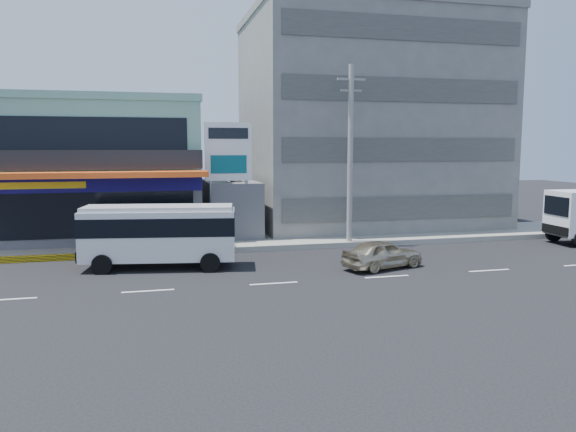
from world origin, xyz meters
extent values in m
plane|color=black|center=(0.00, 0.00, 0.00)|extent=(120.00, 120.00, 0.00)
cube|color=gray|center=(5.00, 9.50, 0.15)|extent=(70.00, 5.00, 0.30)
cube|color=#4F4F54|center=(-8.00, 14.00, 2.00)|extent=(12.00, 10.00, 4.00)
cube|color=#7DB299|center=(-8.00, 14.00, 6.00)|extent=(12.00, 10.00, 4.00)
cube|color=#F4591C|center=(-8.00, 8.20, 4.15)|extent=(12.40, 1.80, 0.30)
cube|color=navy|center=(-8.00, 8.95, 3.60)|extent=(12.00, 0.12, 0.80)
cube|color=black|center=(-8.00, 8.98, 2.10)|extent=(11.00, 0.06, 2.60)
cube|color=gray|center=(10.00, 15.00, 7.00)|extent=(16.00, 12.00, 14.00)
cube|color=#4F4F54|center=(0.00, 12.00, 1.75)|extent=(3.00, 6.00, 3.50)
cylinder|color=slate|center=(0.00, 11.00, 3.58)|extent=(1.50, 1.50, 0.15)
cylinder|color=gray|center=(-1.50, 9.20, 3.25)|extent=(0.16, 0.16, 6.50)
cylinder|color=gray|center=(0.50, 9.20, 3.25)|extent=(0.16, 0.16, 6.50)
cube|color=white|center=(-0.50, 9.20, 5.30)|extent=(2.60, 0.18, 3.20)
cylinder|color=#999993|center=(6.00, 7.40, 5.00)|extent=(0.30, 0.30, 10.00)
cube|color=#999993|center=(6.00, 7.40, 9.20)|extent=(1.60, 0.12, 0.12)
cube|color=#999993|center=(6.00, 7.40, 8.60)|extent=(1.20, 0.10, 0.10)
cube|color=silver|center=(-4.44, 4.16, 1.57)|extent=(7.12, 3.22, 2.25)
cube|color=black|center=(-4.44, 4.16, 2.01)|extent=(7.17, 3.28, 0.83)
cube|color=silver|center=(-4.44, 4.16, 2.79)|extent=(6.89, 3.00, 0.20)
cylinder|color=black|center=(-6.93, 3.47, 0.44)|extent=(0.91, 0.41, 0.88)
cylinder|color=black|center=(-6.59, 5.60, 0.44)|extent=(0.91, 0.41, 0.88)
cylinder|color=black|center=(-2.29, 2.72, 0.44)|extent=(0.91, 0.41, 0.88)
cylinder|color=black|center=(-1.94, 4.84, 0.44)|extent=(0.91, 0.41, 0.88)
imported|color=beige|center=(5.49, 1.63, 0.67)|extent=(4.23, 2.70, 1.34)
cube|color=white|center=(18.74, 4.98, 1.80)|extent=(2.43, 2.43, 2.53)
cylinder|color=black|center=(18.39, 6.12, 0.49)|extent=(0.98, 0.33, 0.97)
imported|color=#4F0B0B|center=(-5.86, 5.69, 0.45)|extent=(1.77, 0.75, 0.91)
imported|color=#66594C|center=(-5.86, 5.69, 1.38)|extent=(0.45, 0.64, 1.66)
camera|label=1|loc=(-4.88, -21.91, 5.56)|focal=35.00mm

